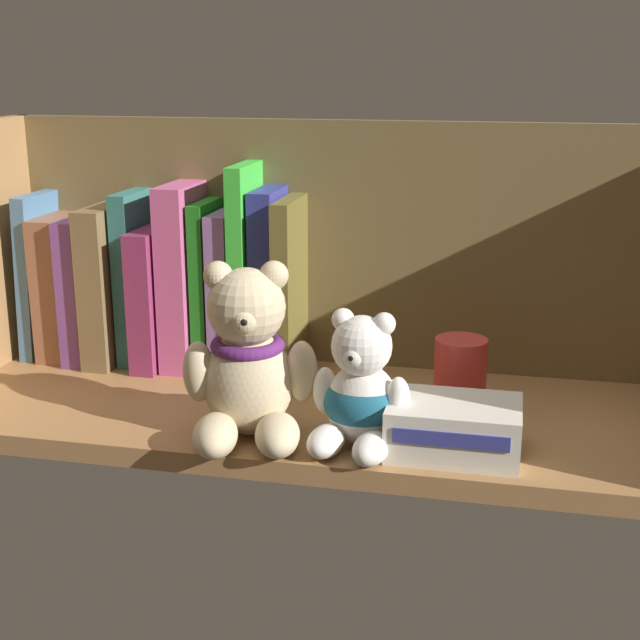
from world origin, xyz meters
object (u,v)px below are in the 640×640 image
at_px(book_0, 43,273).
at_px(book_4, 137,276).
at_px(book_9, 250,267).
at_px(book_10, 271,280).
at_px(book_3, 114,281).
at_px(book_5, 161,293).
at_px(small_product_box, 454,428).
at_px(book_1, 65,285).
at_px(book_6, 187,274).
at_px(book_11, 294,285).
at_px(pillar_candle, 460,374).
at_px(book_2, 90,286).
at_px(teddy_bear_larger, 247,364).
at_px(teddy_bear_smaller, 361,394).
at_px(book_7, 210,283).
at_px(book_8, 230,289).

xyz_separation_m(book_0, book_4, (0.12, 0.00, 0.00)).
xyz_separation_m(book_9, book_10, (0.02, 0.00, -0.01)).
bearing_deg(book_0, book_3, 0.00).
bearing_deg(book_9, book_5, 180.00).
distance_m(book_9, small_product_box, 0.32).
height_order(book_1, book_6, book_6).
distance_m(book_6, book_11, 0.12).
distance_m(book_9, pillar_candle, 0.26).
bearing_deg(book_2, book_5, 0.00).
bearing_deg(teddy_bear_larger, teddy_bear_smaller, 0.78).
distance_m(book_0, book_2, 0.06).
height_order(book_5, small_product_box, book_5).
bearing_deg(small_product_box, book_11, 135.65).
distance_m(book_6, pillar_candle, 0.33).
bearing_deg(book_7, book_2, 180.00).
relative_size(book_5, book_9, 0.68).
height_order(book_0, book_9, book_9).
xyz_separation_m(pillar_candle, small_product_box, (0.00, -0.11, -0.01)).
bearing_deg(teddy_bear_smaller, book_2, 151.63).
xyz_separation_m(book_6, teddy_bear_larger, (0.13, -0.19, -0.03)).
relative_size(book_2, teddy_bear_smaller, 1.32).
bearing_deg(book_0, pillar_candle, -9.36).
height_order(book_7, book_10, book_10).
distance_m(book_7, book_11, 0.10).
bearing_deg(pillar_candle, book_1, 170.10).
distance_m(book_3, book_11, 0.21).
bearing_deg(book_4, book_9, 0.00).
relative_size(book_0, book_11, 0.97).
bearing_deg(book_7, book_3, 180.00).
relative_size(book_4, book_11, 1.00).
bearing_deg(book_9, teddy_bear_larger, -74.03).
bearing_deg(book_10, book_1, 180.00).
distance_m(book_4, small_product_box, 0.43).
xyz_separation_m(book_3, teddy_bear_larger, (0.22, -0.19, -0.02)).
height_order(book_0, book_11, book_11).
height_order(book_3, book_8, book_3).
distance_m(book_2, book_10, 0.22).
xyz_separation_m(book_7, teddy_bear_smaller, (0.20, -0.19, -0.04)).
xyz_separation_m(book_6, book_10, (0.10, 0.00, -0.00)).
xyz_separation_m(book_11, pillar_candle, (0.19, -0.08, -0.06)).
bearing_deg(small_product_box, book_3, 155.14).
bearing_deg(small_product_box, teddy_bear_smaller, -178.18).
height_order(book_3, book_10, book_10).
xyz_separation_m(book_6, book_11, (0.12, 0.00, -0.01)).
bearing_deg(small_product_box, book_10, 139.20).
height_order(book_0, book_3, book_0).
distance_m(book_2, book_6, 0.12).
bearing_deg(book_11, book_1, 180.00).
distance_m(book_5, book_9, 0.11).
bearing_deg(book_3, book_6, 0.00).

